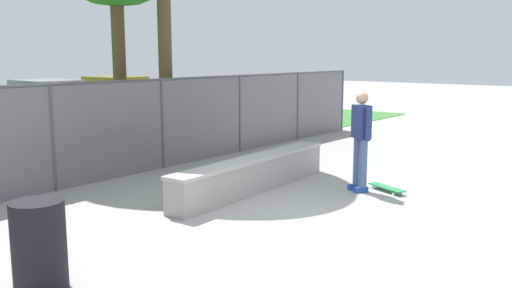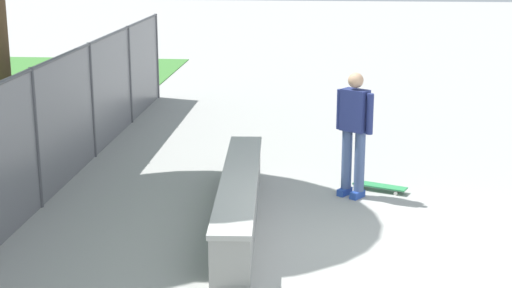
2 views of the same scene
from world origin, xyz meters
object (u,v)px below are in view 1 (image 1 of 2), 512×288
at_px(skateboarder, 361,137).
at_px(concrete_ledge, 254,174).
at_px(skateboard, 387,188).
at_px(car_white, 49,105).
at_px(trash_bin, 39,246).
at_px(car_yellow, 118,98).

bearing_deg(skateboarder, concrete_ledge, 128.43).
distance_m(skateboarder, skateboard, 1.06).
distance_m(concrete_ledge, car_white, 10.59).
relative_size(skateboard, car_white, 0.19).
distance_m(car_white, trash_bin, 13.18).
xyz_separation_m(concrete_ledge, trash_bin, (-4.72, -0.90, 0.17)).
height_order(skateboarder, skateboard, skateboarder).
height_order(concrete_ledge, skateboarder, skateboarder).
bearing_deg(car_yellow, trash_bin, -130.25).
xyz_separation_m(car_white, car_yellow, (3.19, 0.58, 0.00)).
distance_m(car_white, car_yellow, 3.25).
bearing_deg(car_yellow, car_white, -169.67).
distance_m(skateboarder, car_white, 11.92).
distance_m(car_yellow, trash_bin, 15.53).
bearing_deg(skateboard, concrete_ledge, 127.14).
relative_size(skateboarder, trash_bin, 1.88).
bearing_deg(skateboard, trash_bin, 170.41).
distance_m(skateboard, trash_bin, 6.29).
relative_size(concrete_ledge, trash_bin, 4.39).
xyz_separation_m(concrete_ledge, skateboarder, (1.21, -1.52, 0.69)).
relative_size(skateboarder, skateboard, 2.23).
relative_size(skateboarder, car_white, 0.43).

